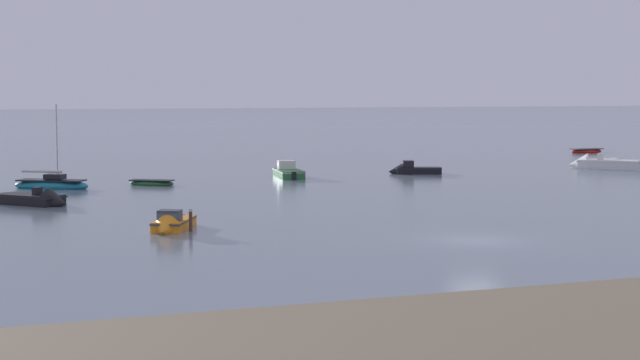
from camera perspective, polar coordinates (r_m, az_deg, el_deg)
ground_plane at (r=49.48m, az=8.78°, el=-3.40°), size 800.00×800.00×0.00m
motorboat_moored_0 at (r=85.57m, az=-1.88°, el=0.39°), size 2.61×5.60×2.05m
motorboat_moored_2 at (r=98.72m, az=15.46°, el=0.82°), size 6.34×6.22×2.26m
sailboat_moored_0 at (r=77.89m, az=-14.92°, el=-0.25°), size 5.93×4.70×6.58m
rowboat_moored_0 at (r=79.06m, az=-9.48°, el=-0.17°), size 3.68×3.09×0.57m
motorboat_moored_3 at (r=89.05m, az=5.13°, el=0.52°), size 4.86×3.12×1.75m
motorboat_moored_4 at (r=52.84m, az=-8.42°, el=-2.58°), size 3.32×4.55×1.65m
motorboat_moored_5 at (r=66.52m, az=-15.59°, el=-1.17°), size 4.83×5.19×1.81m
rowboat_moored_4 at (r=107.54m, az=15.97°, el=1.05°), size 3.57×1.95×0.53m
rowboat_moored_7 at (r=124.00m, az=14.82°, el=1.59°), size 4.50×1.89×0.69m
mooring_post_left at (r=52.46m, az=-7.32°, el=-2.29°), size 0.22×0.22×1.25m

